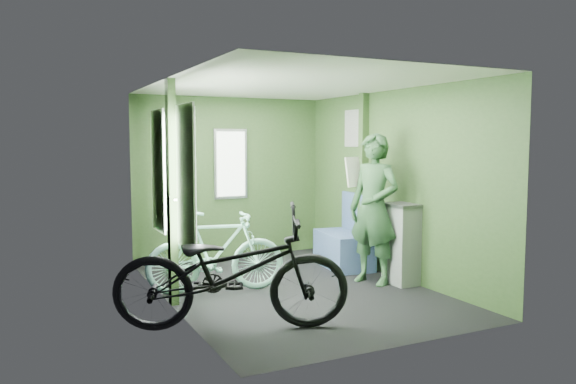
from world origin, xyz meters
The scene contains 6 objects.
room centered at (-0.04, 0.04, 1.44)m, with size 4.00×4.02×2.31m.
bicycle_black centered at (-1.11, -1.05, 0.00)m, with size 0.72×2.07×1.09m, color black.
bicycle_mint centered at (-0.83, 0.22, 0.00)m, with size 0.43×1.53×0.92m, color #88D2BB.
passenger centered at (0.99, -0.18, 0.89)m, with size 0.63×0.76×1.77m.
waste_box centered at (1.26, -0.36, 0.48)m, with size 0.28×0.39×0.95m, color gray.
bench_seat centered at (1.15, 0.70, 0.29)m, with size 0.63×0.98×0.97m.
Camera 1 is at (-2.79, -5.60, 1.68)m, focal length 35.00 mm.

